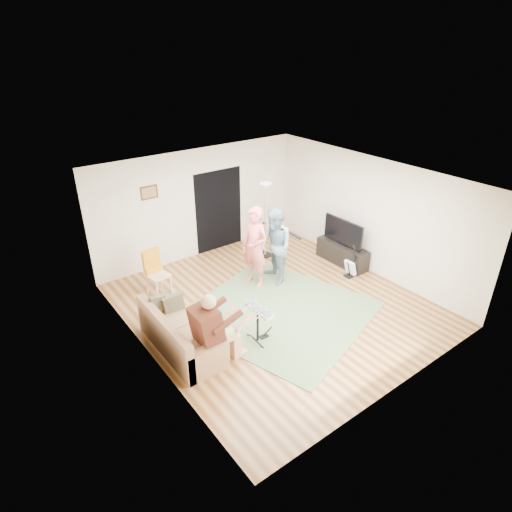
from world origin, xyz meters
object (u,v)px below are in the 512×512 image
(drum_kit, at_px, (258,326))
(guitar_spare, at_px, (350,268))
(guitarist, at_px, (275,247))
(dining_chair, at_px, (158,279))
(singer, at_px, (255,247))
(sofa, at_px, (178,338))
(television, at_px, (343,232))
(tv_cabinet, at_px, (342,254))
(torchiere_lamp, at_px, (265,207))

(drum_kit, distance_m, guitar_spare, 3.21)
(guitarist, distance_m, dining_chair, 2.64)
(singer, xyz_separation_m, dining_chair, (-1.92, 0.94, -0.56))
(singer, bearing_deg, guitarist, 54.42)
(sofa, xyz_separation_m, guitar_spare, (4.43, -0.04, -0.02))
(sofa, relative_size, drum_kit, 2.60)
(singer, bearing_deg, dining_chair, -127.67)
(sofa, xyz_separation_m, guitarist, (2.88, 0.85, 0.62))
(dining_chair, height_order, television, television)
(guitarist, distance_m, guitar_spare, 1.90)
(sofa, distance_m, dining_chair, 2.04)
(drum_kit, height_order, guitarist, guitarist)
(sofa, distance_m, singer, 2.76)
(tv_cabinet, relative_size, television, 1.22)
(torchiere_lamp, distance_m, dining_chair, 3.11)
(sofa, relative_size, tv_cabinet, 1.37)
(dining_chair, bearing_deg, television, -28.83)
(singer, bearing_deg, television, 66.17)
(drum_kit, relative_size, dining_chair, 0.74)
(sofa, bearing_deg, guitarist, 16.37)
(sofa, height_order, tv_cabinet, sofa)
(tv_cabinet, bearing_deg, guitar_spare, -120.86)
(guitarist, relative_size, guitar_spare, 2.13)
(sofa, distance_m, torchiere_lamp, 4.17)
(sofa, xyz_separation_m, television, (4.74, 0.54, 0.59))
(drum_kit, bearing_deg, tv_cabinet, 18.82)
(dining_chair, relative_size, television, 0.87)
(guitarist, relative_size, tv_cabinet, 1.25)
(tv_cabinet, height_order, television, television)
(torchiere_lamp, xyz_separation_m, tv_cabinet, (1.28, -1.45, -1.07))
(guitar_spare, xyz_separation_m, tv_cabinet, (0.35, 0.59, 0.01))
(sofa, distance_m, drum_kit, 1.44)
(drum_kit, xyz_separation_m, television, (3.45, 1.19, 0.53))
(tv_cabinet, bearing_deg, guitarist, 170.92)
(drum_kit, bearing_deg, guitarist, 43.14)
(dining_chair, bearing_deg, sofa, -115.70)
(drum_kit, height_order, tv_cabinet, drum_kit)
(sofa, xyz_separation_m, singer, (2.47, 1.03, 0.66))
(guitar_spare, distance_m, television, 0.90)
(singer, bearing_deg, sofa, -79.05)
(sofa, height_order, guitarist, guitarist)
(guitarist, xyz_separation_m, torchiere_lamp, (0.62, 1.15, 0.44))
(sofa, relative_size, singer, 1.05)
(guitarist, xyz_separation_m, dining_chair, (-2.33, 1.12, -0.52))
(guitar_spare, bearing_deg, television, 62.87)
(sofa, relative_size, dining_chair, 1.91)
(singer, bearing_deg, guitar_spare, 49.61)
(guitarist, height_order, tv_cabinet, guitarist)
(dining_chair, bearing_deg, guitarist, -35.67)
(drum_kit, height_order, dining_chair, dining_chair)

